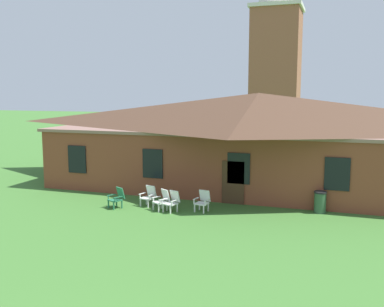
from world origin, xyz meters
TOP-DOWN VIEW (x-y plane):
  - brick_building at (-0.00, 19.76)m, footprint 23.30×10.40m
  - dome_tower at (-2.03, 41.04)m, footprint 5.18×5.18m
  - lawn_chair_by_porch at (-5.24, 12.31)m, footprint 0.83×0.86m
  - lawn_chair_near_door at (-4.00, 13.14)m, footprint 0.74×0.79m
  - lawn_chair_left_end at (-3.08, 12.59)m, footprint 0.85×0.87m
  - lawn_chair_middle at (-2.56, 12.50)m, footprint 0.79×0.83m
  - lawn_chair_right_end at (-1.26, 13.02)m, footprint 0.72×0.76m
  - trash_bin at (3.81, 14.46)m, footprint 0.56×0.56m

SIDE VIEW (x-z plane):
  - trash_bin at x=3.81m, z-range 0.01..0.99m
  - lawn_chair_by_porch at x=-5.24m, z-range 0.02..0.98m
  - lawn_chair_near_door at x=-4.00m, z-range 0.02..0.98m
  - lawn_chair_left_end at x=-3.08m, z-range 0.02..0.98m
  - lawn_chair_middle at x=-2.56m, z-range 0.02..0.98m
  - lawn_chair_right_end at x=-1.26m, z-range 0.02..0.98m
  - brick_building at x=0.00m, z-range 0.05..5.39m
  - dome_tower at x=-2.03m, z-range -0.82..18.98m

